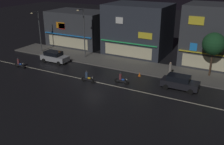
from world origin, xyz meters
The scene contains 16 objects.
ground_plane centered at (0.00, 0.00, 0.00)m, with size 140.00×140.00×0.00m, color black.
lane_divider_stripe centered at (0.00, 0.00, 0.01)m, with size 36.80×0.16×0.01m, color beige.
sidewalk_far centered at (0.00, 7.63, 0.07)m, with size 38.73×5.16×0.14m, color #5B5954.
storefront_left_block centered at (11.62, 13.80, 4.36)m, with size 7.73×7.34×8.74m.
storefront_center_block centered at (-11.62, 13.61, 3.15)m, with size 10.42×6.95×6.30m.
storefront_right_block centered at (0.00, 14.17, 4.06)m, with size 9.97×8.07×8.12m.
streetlamp_west centered at (-14.66, 6.56, 4.16)m, with size 0.44×1.64×6.77m.
streetlamp_mid centered at (-6.28, 7.40, 4.62)m, with size 0.44×1.64×7.65m.
pedestrian_on_sidewalk centered at (7.93, 6.40, 0.95)m, with size 0.37×0.37×1.76m.
street_tree centered at (12.58, 8.65, 4.39)m, with size 2.86×2.86×5.70m.
parked_car_near_kerb centered at (10.10, 2.87, 0.87)m, with size 4.30×1.98×1.67m.
parked_car_trailing centered at (-9.15, 3.59, 0.87)m, with size 4.30×1.98×1.67m.
motorcycle_lead centered at (-0.45, -0.60, 0.63)m, with size 1.90×0.60×1.52m.
motorcycle_following centered at (3.45, 0.95, 0.63)m, with size 1.90×0.60×1.52m.
motorcycle_opposite_lane centered at (-11.90, -0.83, 0.63)m, with size 1.90×0.60×1.52m.
traffic_cone centered at (4.46, 4.39, 0.28)m, with size 0.36×0.36×0.55m, color orange.
Camera 1 is at (16.18, -25.16, 12.81)m, focal length 41.40 mm.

